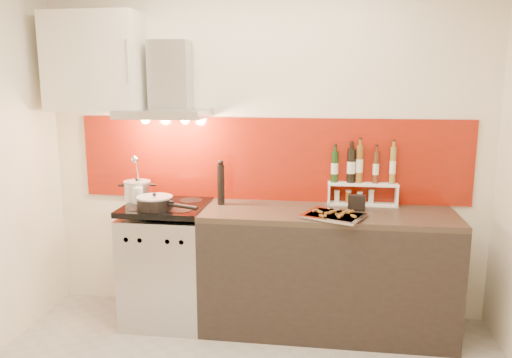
# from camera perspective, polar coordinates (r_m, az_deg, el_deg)

# --- Properties ---
(back_wall) EXTENTS (3.40, 0.02, 2.60)m
(back_wall) POSITION_cam_1_polar(r_m,az_deg,el_deg) (3.84, 0.94, 3.47)
(back_wall) COLOR silver
(back_wall) RESTS_ON ground
(backsplash) EXTENTS (3.00, 0.02, 0.64)m
(backsplash) POSITION_cam_1_polar(r_m,az_deg,el_deg) (3.84, 1.66, 2.25)
(backsplash) COLOR maroon
(backsplash) RESTS_ON back_wall
(range_stove) EXTENTS (0.60, 0.60, 0.91)m
(range_stove) POSITION_cam_1_polar(r_m,az_deg,el_deg) (3.91, -10.04, -9.55)
(range_stove) COLOR #B7B7BA
(range_stove) RESTS_ON ground
(counter) EXTENTS (1.80, 0.60, 0.90)m
(counter) POSITION_cam_1_polar(r_m,az_deg,el_deg) (3.74, 8.07, -10.36)
(counter) COLOR black
(counter) RESTS_ON ground
(range_hood) EXTENTS (0.62, 0.50, 0.61)m
(range_hood) POSITION_cam_1_polar(r_m,az_deg,el_deg) (3.80, -10.03, 9.92)
(range_hood) COLOR #B7B7BA
(range_hood) RESTS_ON back_wall
(upper_cabinet) EXTENTS (0.70, 0.35, 0.72)m
(upper_cabinet) POSITION_cam_1_polar(r_m,az_deg,el_deg) (4.00, -17.90, 12.58)
(upper_cabinet) COLOR beige
(upper_cabinet) RESTS_ON back_wall
(stock_pot) EXTENTS (0.21, 0.21, 0.18)m
(stock_pot) POSITION_cam_1_polar(r_m,az_deg,el_deg) (3.93, -13.40, -1.30)
(stock_pot) COLOR #B7B7BA
(stock_pot) RESTS_ON range_stove
(saute_pan) EXTENTS (0.48, 0.27, 0.12)m
(saute_pan) POSITION_cam_1_polar(r_m,az_deg,el_deg) (3.65, -11.41, -2.66)
(saute_pan) COLOR black
(saute_pan) RESTS_ON range_stove
(utensil_jar) EXTENTS (0.08, 0.12, 0.38)m
(utensil_jar) POSITION_cam_1_polar(r_m,az_deg,el_deg) (3.83, -13.41, -1.22)
(utensil_jar) COLOR silver
(utensil_jar) RESTS_ON range_stove
(pepper_mill) EXTENTS (0.05, 0.05, 0.34)m
(pepper_mill) POSITION_cam_1_polar(r_m,az_deg,el_deg) (3.73, -4.04, -0.45)
(pepper_mill) COLOR black
(pepper_mill) RESTS_ON counter
(step_shelf) EXTENTS (0.51, 0.14, 0.45)m
(step_shelf) POSITION_cam_1_polar(r_m,az_deg,el_deg) (3.79, 11.86, -0.11)
(step_shelf) COLOR white
(step_shelf) RESTS_ON counter
(caddy_box) EXTENTS (0.13, 0.06, 0.11)m
(caddy_box) POSITION_cam_1_polar(r_m,az_deg,el_deg) (3.64, 11.43, -2.63)
(caddy_box) COLOR black
(caddy_box) RESTS_ON counter
(baking_tray) EXTENTS (0.48, 0.43, 0.03)m
(baking_tray) POSITION_cam_1_polar(r_m,az_deg,el_deg) (3.43, 8.91, -4.15)
(baking_tray) COLOR silver
(baking_tray) RESTS_ON counter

